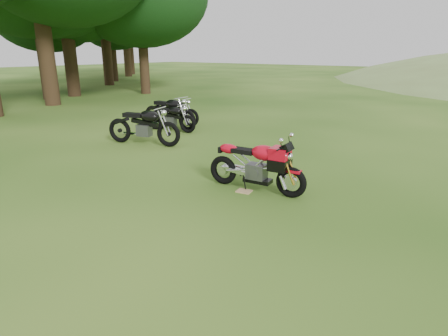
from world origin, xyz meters
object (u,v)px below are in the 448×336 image
Objects in this scene: vintage_moto_a at (143,125)px; vintage_moto_c at (175,111)px; sport_motorcycle at (256,162)px; vintage_moto_b at (169,111)px; vintage_moto_d at (171,117)px; plywood_board at (244,191)px.

vintage_moto_a reaches higher than vintage_moto_c.
vintage_moto_b is at bearing 143.07° from sport_motorcycle.
sport_motorcycle is at bearing -40.02° from vintage_moto_d.
vintage_moto_b reaches higher than sport_motorcycle.
vintage_moto_b is at bearing 147.50° from plywood_board.
vintage_moto_c is (-5.72, 3.75, -0.06)m from sport_motorcycle.
plywood_board is 6.33m from vintage_moto_b.
plywood_board is at bearing -35.41° from vintage_moto_a.
sport_motorcycle is 0.87× the size of vintage_moto_a.
vintage_moto_a is 1.13× the size of vintage_moto_c.
vintage_moto_c is at bearing 99.42° from vintage_moto_a.
vintage_moto_b is (-5.32, 3.39, 0.55)m from plywood_board.
vintage_moto_b is 0.52m from vintage_moto_d.
sport_motorcycle reaches higher than vintage_moto_d.
vintage_moto_b reaches higher than vintage_moto_c.
vintage_moto_d is (-0.69, 1.73, -0.09)m from vintage_moto_a.
vintage_moto_d is (-5.04, 2.86, -0.09)m from sport_motorcycle.
vintage_moto_d is at bearing -42.48° from vintage_moto_b.
vintage_moto_b reaches higher than plywood_board.
vintage_moto_c is at bearing 114.15° from vintage_moto_b.
sport_motorcycle reaches higher than vintage_moto_c.
vintage_moto_a is at bearing 162.62° from plywood_board.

